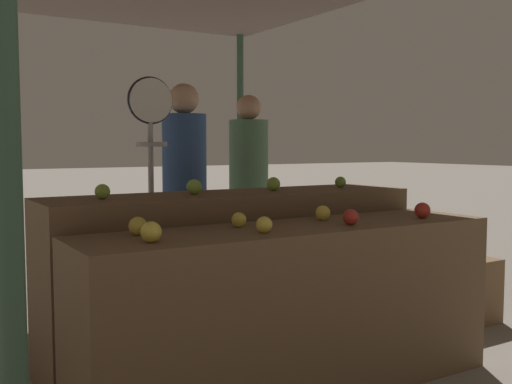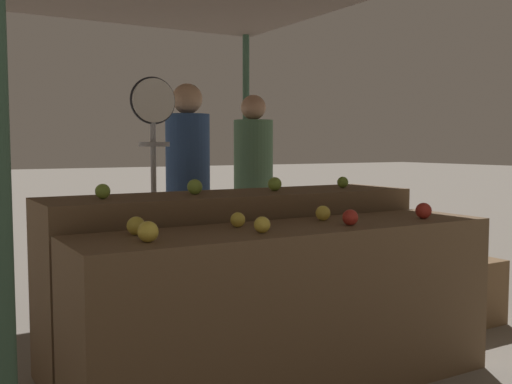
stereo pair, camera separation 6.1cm
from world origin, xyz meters
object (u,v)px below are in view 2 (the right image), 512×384
Objects in this scene: person_customer_left at (253,175)px; person_vendor_at_scale at (188,180)px; produce_scale at (154,145)px; wooden_crate_side at (460,290)px.

person_vendor_at_scale is at bearing 48.65° from person_customer_left.
person_customer_left is at bearing 34.73° from produce_scale.
person_vendor_at_scale reaches higher than person_customer_left.
person_vendor_at_scale is 1.04m from person_customer_left.
person_customer_left reaches higher than wooden_crate_side.
produce_scale is at bearing 23.44° from person_vendor_at_scale.
wooden_crate_side is at bearing 125.16° from person_vendor_at_scale.
produce_scale is 0.56m from person_vendor_at_scale.
produce_scale is 1.00× the size of person_customer_left.
person_vendor_at_scale is 1.00× the size of person_customer_left.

